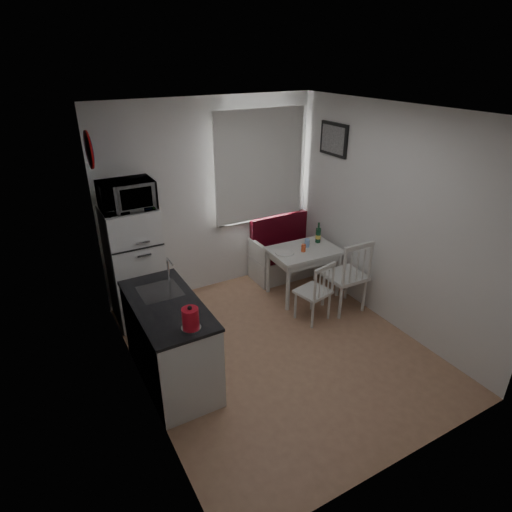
{
  "coord_description": "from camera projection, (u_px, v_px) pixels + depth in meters",
  "views": [
    {
      "loc": [
        -2.16,
        -3.32,
        3.08
      ],
      "look_at": [
        -0.01,
        0.5,
        0.98
      ],
      "focal_mm": 30.0,
      "sensor_mm": 36.0,
      "label": 1
    }
  ],
  "objects": [
    {
      "name": "floor",
      "position": [
        278.0,
        349.0,
        4.89
      ],
      "size": [
        3.0,
        3.5,
        0.02
      ],
      "primitive_type": "cube",
      "color": "#A9785A",
      "rests_on": "ground"
    },
    {
      "name": "ceiling",
      "position": [
        285.0,
        111.0,
        3.77
      ],
      "size": [
        3.0,
        3.5,
        0.02
      ],
      "primitive_type": "cube",
      "color": "white",
      "rests_on": "wall_back"
    },
    {
      "name": "wall_back",
      "position": [
        211.0,
        199.0,
        5.71
      ],
      "size": [
        3.0,
        0.02,
        2.6
      ],
      "primitive_type": "cube",
      "color": "white",
      "rests_on": "floor"
    },
    {
      "name": "wall_front",
      "position": [
        417.0,
        336.0,
        2.95
      ],
      "size": [
        3.0,
        0.02,
        2.6
      ],
      "primitive_type": "cube",
      "color": "white",
      "rests_on": "floor"
    },
    {
      "name": "wall_left",
      "position": [
        134.0,
        280.0,
        3.67
      ],
      "size": [
        0.02,
        3.5,
        2.6
      ],
      "primitive_type": "cube",
      "color": "white",
      "rests_on": "floor"
    },
    {
      "name": "wall_right",
      "position": [
        390.0,
        220.0,
        4.99
      ],
      "size": [
        0.02,
        3.5,
        2.6
      ],
      "primitive_type": "cube",
      "color": "white",
      "rests_on": "floor"
    },
    {
      "name": "window",
      "position": [
        258.0,
        169.0,
        5.85
      ],
      "size": [
        1.22,
        0.06,
        1.47
      ],
      "primitive_type": "cube",
      "color": "silver",
      "rests_on": "wall_back"
    },
    {
      "name": "curtain",
      "position": [
        260.0,
        166.0,
        5.77
      ],
      "size": [
        1.35,
        0.02,
        1.5
      ],
      "primitive_type": "cube",
      "color": "white",
      "rests_on": "wall_back"
    },
    {
      "name": "kitchen_counter",
      "position": [
        170.0,
        341.0,
        4.29
      ],
      "size": [
        0.62,
        1.32,
        1.16
      ],
      "color": "silver",
      "rests_on": "floor"
    },
    {
      "name": "wall_sign",
      "position": [
        90.0,
        150.0,
        4.45
      ],
      "size": [
        0.03,
        0.4,
        0.4
      ],
      "primitive_type": "cylinder",
      "rotation": [
        0.0,
        1.57,
        0.0
      ],
      "color": "navy",
      "rests_on": "wall_left"
    },
    {
      "name": "picture_frame",
      "position": [
        334.0,
        139.0,
        5.52
      ],
      "size": [
        0.04,
        0.52,
        0.42
      ],
      "primitive_type": "cube",
      "color": "black",
      "rests_on": "wall_right"
    },
    {
      "name": "bench",
      "position": [
        291.0,
        255.0,
        6.47
      ],
      "size": [
        1.27,
        0.49,
        0.91
      ],
      "color": "silver",
      "rests_on": "floor"
    },
    {
      "name": "dining_table",
      "position": [
        304.0,
        254.0,
        5.76
      ],
      "size": [
        0.93,
        0.67,
        0.68
      ],
      "rotation": [
        0.0,
        0.0,
        -0.04
      ],
      "color": "silver",
      "rests_on": "floor"
    },
    {
      "name": "chair_left",
      "position": [
        318.0,
        287.0,
        5.18
      ],
      "size": [
        0.45,
        0.43,
        0.43
      ],
      "rotation": [
        0.0,
        0.0,
        0.21
      ],
      "color": "silver",
      "rests_on": "floor"
    },
    {
      "name": "chair_right",
      "position": [
        352.0,
        269.0,
        5.33
      ],
      "size": [
        0.48,
        0.46,
        0.54
      ],
      "rotation": [
        0.0,
        0.0,
        -0.03
      ],
      "color": "silver",
      "rests_on": "floor"
    },
    {
      "name": "fridge",
      "position": [
        135.0,
        266.0,
        5.15
      ],
      "size": [
        0.59,
        0.59,
        1.48
      ],
      "primitive_type": "cube",
      "color": "white",
      "rests_on": "floor"
    },
    {
      "name": "microwave",
      "position": [
        127.0,
        195.0,
        4.72
      ],
      "size": [
        0.59,
        0.4,
        0.33
      ],
      "primitive_type": "imported",
      "color": "white",
      "rests_on": "fridge"
    },
    {
      "name": "kettle",
      "position": [
        190.0,
        319.0,
        3.65
      ],
      "size": [
        0.18,
        0.18,
        0.23
      ],
      "primitive_type": "cylinder",
      "color": "red",
      "rests_on": "kitchen_counter"
    },
    {
      "name": "wine_bottle",
      "position": [
        318.0,
        233.0,
        5.87
      ],
      "size": [
        0.07,
        0.07,
        0.29
      ],
      "primitive_type": null,
      "color": "#154226",
      "rests_on": "dining_table"
    },
    {
      "name": "drinking_glass_orange",
      "position": [
        303.0,
        248.0,
        5.64
      ],
      "size": [
        0.06,
        0.06,
        0.1
      ],
      "primitive_type": "cylinder",
      "color": "#E35225",
      "rests_on": "dining_table"
    },
    {
      "name": "drinking_glass_blue",
      "position": [
        307.0,
        243.0,
        5.77
      ],
      "size": [
        0.07,
        0.07,
        0.11
      ],
      "primitive_type": "cylinder",
      "color": "#8EB9F2",
      "rests_on": "dining_table"
    },
    {
      "name": "plate",
      "position": [
        285.0,
        253.0,
        5.6
      ],
      "size": [
        0.25,
        0.25,
        0.02
      ],
      "primitive_type": "cylinder",
      "color": "white",
      "rests_on": "dining_table"
    }
  ]
}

